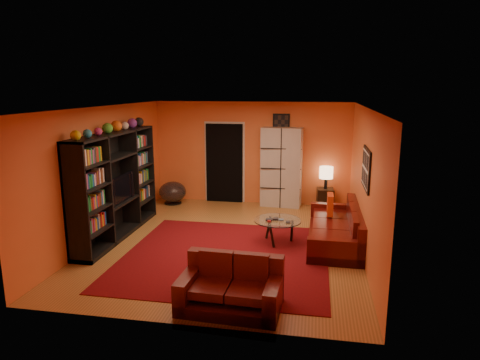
% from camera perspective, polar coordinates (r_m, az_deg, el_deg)
% --- Properties ---
extents(floor, '(6.00, 6.00, 0.00)m').
position_cam_1_polar(floor, '(8.43, -1.60, -8.27)').
color(floor, '#905F2C').
rests_on(floor, ground).
extents(ceiling, '(6.00, 6.00, 0.00)m').
position_cam_1_polar(ceiling, '(7.90, -1.72, 9.67)').
color(ceiling, white).
rests_on(ceiling, wall_back).
extents(wall_back, '(6.00, 0.00, 6.00)m').
position_cam_1_polar(wall_back, '(10.97, 1.53, 3.61)').
color(wall_back, orange).
rests_on(wall_back, floor).
extents(wall_front, '(6.00, 0.00, 6.00)m').
position_cam_1_polar(wall_front, '(5.26, -8.35, -6.31)').
color(wall_front, orange).
rests_on(wall_front, floor).
extents(wall_left, '(0.00, 6.00, 6.00)m').
position_cam_1_polar(wall_left, '(8.91, -17.61, 0.97)').
color(wall_left, orange).
rests_on(wall_left, floor).
extents(wall_right, '(0.00, 6.00, 6.00)m').
position_cam_1_polar(wall_right, '(7.95, 16.27, -0.27)').
color(wall_right, orange).
rests_on(wall_right, floor).
extents(rug, '(3.60, 3.60, 0.01)m').
position_cam_1_polar(rug, '(7.77, -1.93, -10.07)').
color(rug, '#52090E').
rests_on(rug, floor).
extents(doorway, '(0.95, 0.10, 2.04)m').
position_cam_1_polar(doorway, '(11.10, -2.08, 2.25)').
color(doorway, black).
rests_on(doorway, floor).
extents(wall_art_right, '(0.03, 1.00, 0.70)m').
position_cam_1_polar(wall_art_right, '(7.60, 16.48, 1.45)').
color(wall_art_right, black).
rests_on(wall_art_right, wall_right).
extents(wall_art_back, '(0.42, 0.03, 0.52)m').
position_cam_1_polar(wall_art_back, '(10.78, 5.52, 7.42)').
color(wall_art_back, black).
rests_on(wall_art_back, wall_back).
extents(entertainment_unit, '(0.45, 3.00, 2.10)m').
position_cam_1_polar(entertainment_unit, '(8.86, -16.21, -0.66)').
color(entertainment_unit, black).
rests_on(entertainment_unit, floor).
extents(tv, '(0.95, 0.12, 0.55)m').
position_cam_1_polar(tv, '(8.82, -15.99, -1.07)').
color(tv, black).
rests_on(tv, entertainment_unit).
extents(sofa, '(1.04, 2.47, 0.85)m').
position_cam_1_polar(sofa, '(8.55, 13.21, -6.30)').
color(sofa, '#460A09').
rests_on(sofa, rug).
extents(loveseat, '(1.40, 0.88, 0.85)m').
position_cam_1_polar(loveseat, '(6.04, -1.14, -14.05)').
color(loveseat, '#460A09').
rests_on(loveseat, rug).
extents(throw_pillow, '(0.12, 0.42, 0.42)m').
position_cam_1_polar(throw_pillow, '(8.88, 11.93, -3.19)').
color(throw_pillow, red).
rests_on(throw_pillow, sofa).
extents(coffee_table, '(0.91, 0.91, 0.46)m').
position_cam_1_polar(coffee_table, '(8.29, 5.03, -5.64)').
color(coffee_table, silver).
rests_on(coffee_table, floor).
extents(storage_cabinet, '(1.02, 0.52, 1.99)m').
position_cam_1_polar(storage_cabinet, '(10.74, 5.54, 1.71)').
color(storage_cabinet, '#BCB7AE').
rests_on(storage_cabinet, floor).
extents(bowl_chair, '(0.70, 0.70, 0.57)m').
position_cam_1_polar(bowl_chair, '(11.16, -8.97, -1.60)').
color(bowl_chair, black).
rests_on(bowl_chair, floor).
extents(side_table, '(0.43, 0.43, 0.50)m').
position_cam_1_polar(side_table, '(10.83, 11.28, -2.43)').
color(side_table, black).
rests_on(side_table, floor).
extents(table_lamp, '(0.33, 0.33, 0.55)m').
position_cam_1_polar(table_lamp, '(10.68, 11.42, 0.91)').
color(table_lamp, black).
rests_on(table_lamp, side_table).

